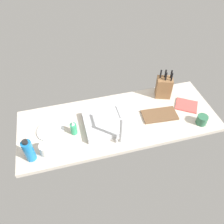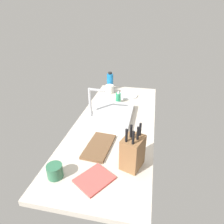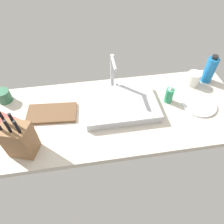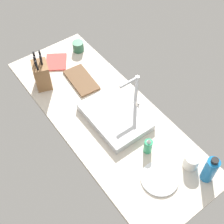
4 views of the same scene
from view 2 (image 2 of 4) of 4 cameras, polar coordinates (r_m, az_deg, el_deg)
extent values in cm
cube|color=beige|center=(165.54, 0.91, -3.45)|extent=(169.43, 64.38, 3.50)
cube|color=#B7BABF|center=(170.30, 0.36, -0.82)|extent=(44.95, 31.47, 5.13)
cylinder|color=#B7BABF|center=(167.96, -6.34, 2.62)|extent=(2.40, 2.40, 26.35)
cylinder|color=#B7BABF|center=(161.27, -4.19, 6.34)|extent=(2.00, 13.89, 2.00)
cylinder|color=#B7BABF|center=(175.88, -5.81, -0.20)|extent=(1.60, 1.60, 4.00)
cube|color=brown|center=(117.21, 5.96, -11.55)|extent=(16.44, 14.46, 19.86)
cylinder|color=black|center=(104.89, 6.15, -7.39)|extent=(1.78, 1.78, 7.84)
cylinder|color=black|center=(106.27, 4.20, -6.77)|extent=(1.78, 1.78, 7.84)
cylinder|color=black|center=(108.66, 7.48, -6.10)|extent=(1.78, 1.78, 7.84)
cylinder|color=black|center=(109.94, 5.52, -5.54)|extent=(1.78, 1.78, 7.84)
cylinder|color=black|center=(112.12, 8.13, -4.98)|extent=(1.78, 1.78, 7.84)
cube|color=brown|center=(136.32, -3.78, -9.84)|extent=(31.12, 17.91, 1.80)
cylinder|color=#2D9966|center=(197.41, 1.81, 4.13)|extent=(5.18, 5.18, 10.04)
cone|color=silver|center=(194.94, 1.84, 5.86)|extent=(2.85, 2.85, 2.80)
cylinder|color=#1970B7|center=(229.72, -0.57, 8.71)|extent=(7.27, 7.27, 18.45)
cylinder|color=black|center=(226.58, -0.59, 11.18)|extent=(4.00, 4.00, 2.20)
cylinder|color=white|center=(215.15, 4.44, 4.82)|extent=(22.02, 22.02, 1.20)
cube|color=#CC4C47|center=(114.99, -5.13, -18.79)|extent=(24.44, 23.56, 1.20)
cylinder|color=#2D6647|center=(118.40, -16.16, -16.07)|extent=(8.85, 8.85, 7.94)
cylinder|color=silver|center=(220.76, -0.73, 6.64)|extent=(9.00, 9.00, 9.24)
camera|label=1|loc=(2.43, -36.10, 38.15)|focal=36.66mm
camera|label=3|loc=(1.41, 40.94, 26.71)|focal=32.87mm
camera|label=4|loc=(2.56, 28.71, 42.29)|focal=47.56mm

